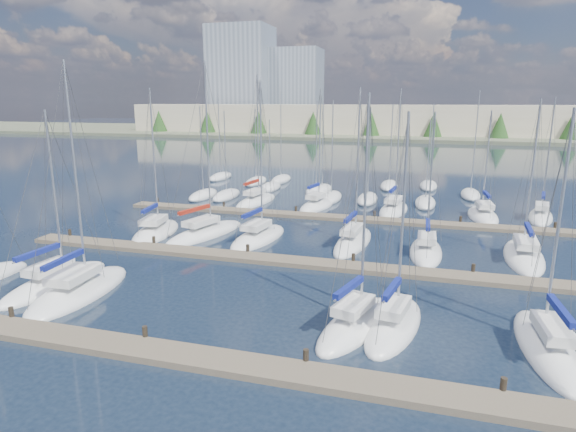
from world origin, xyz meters
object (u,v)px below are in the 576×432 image
(sailboat_l, at_px, (426,251))
(sailboat_b, at_px, (56,283))
(sailboat_f, at_px, (547,348))
(sailboat_k, at_px, (353,242))
(sailboat_e, at_px, (394,325))
(sailboat_j, at_px, (258,237))
(sailboat_q, at_px, (483,216))
(sailboat_o, at_px, (317,206))
(sailboat_n, at_px, (256,201))
(sailboat_d, at_px, (356,324))
(sailboat_r, at_px, (541,217))
(sailboat_m, at_px, (524,256))
(sailboat_i, at_px, (205,233))
(sailboat_c, at_px, (80,291))
(sailboat_h, at_px, (156,232))
(sailboat_p, at_px, (394,210))

(sailboat_l, height_order, sailboat_b, sailboat_b)
(sailboat_f, relative_size, sailboat_b, 1.02)
(sailboat_k, distance_m, sailboat_b, 21.96)
(sailboat_e, distance_m, sailboat_j, 18.09)
(sailboat_q, bearing_deg, sailboat_o, 176.51)
(sailboat_n, distance_m, sailboat_k, 18.52)
(sailboat_d, bearing_deg, sailboat_r, 79.71)
(sailboat_m, bearing_deg, sailboat_q, 100.85)
(sailboat_f, relative_size, sailboat_i, 0.78)
(sailboat_o, height_order, sailboat_b, sailboat_o)
(sailboat_c, bearing_deg, sailboat_i, 80.54)
(sailboat_o, bearing_deg, sailboat_h, -116.89)
(sailboat_e, height_order, sailboat_l, sailboat_e)
(sailboat_k, height_order, sailboat_q, sailboat_k)
(sailboat_q, xyz_separation_m, sailboat_c, (-25.56, -27.61, 0.00))
(sailboat_c, xyz_separation_m, sailboat_h, (-2.66, 13.14, 0.00))
(sailboat_d, relative_size, sailboat_o, 0.94)
(sailboat_h, bearing_deg, sailboat_o, 42.58)
(sailboat_e, xyz_separation_m, sailboat_o, (-10.13, 26.99, 0.00))
(sailboat_m, relative_size, sailboat_e, 1.05)
(sailboat_h, bearing_deg, sailboat_m, -6.47)
(sailboat_p, distance_m, sailboat_j, 17.21)
(sailboat_e, relative_size, sailboat_r, 0.94)
(sailboat_k, xyz_separation_m, sailboat_c, (-14.42, -14.87, -0.01))
(sailboat_i, bearing_deg, sailboat_r, 42.43)
(sailboat_j, xyz_separation_m, sailboat_c, (-6.57, -13.97, -0.01))
(sailboat_i, relative_size, sailboat_r, 1.23)
(sailboat_c, bearing_deg, sailboat_f, -2.16)
(sailboat_i, bearing_deg, sailboat_j, 16.32)
(sailboat_d, height_order, sailboat_i, sailboat_i)
(sailboat_m, height_order, sailboat_d, sailboat_d)
(sailboat_f, distance_m, sailboat_i, 27.68)
(sailboat_o, bearing_deg, sailboat_i, -105.78)
(sailboat_j, distance_m, sailboat_q, 23.37)
(sailboat_r, relative_size, sailboat_h, 0.94)
(sailboat_r, bearing_deg, sailboat_q, -157.62)
(sailboat_m, xyz_separation_m, sailboat_n, (-25.81, 13.27, 0.02))
(sailboat_i, bearing_deg, sailboat_h, -153.90)
(sailboat_p, relative_size, sailboat_l, 1.17)
(sailboat_j, height_order, sailboat_i, sailboat_i)
(sailboat_j, xyz_separation_m, sailboat_r, (24.44, 14.68, 0.01))
(sailboat_q, height_order, sailboat_i, sailboat_i)
(sailboat_f, xyz_separation_m, sailboat_i, (-24.04, 13.73, 0.01))
(sailboat_m, xyz_separation_m, sailboat_d, (-10.39, -14.54, 0.01))
(sailboat_d, relative_size, sailboat_p, 0.94)
(sailboat_b, bearing_deg, sailboat_q, 48.13)
(sailboat_l, relative_size, sailboat_n, 0.76)
(sailboat_n, height_order, sailboat_q, sailboat_n)
(sailboat_j, bearing_deg, sailboat_h, -166.86)
(sailboat_m, distance_m, sailboat_k, 12.72)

